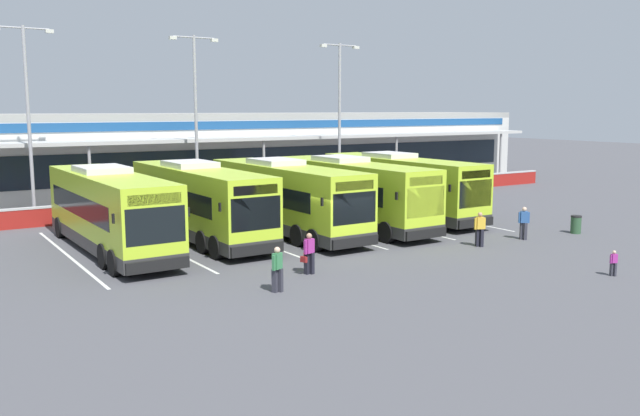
{
  "coord_description": "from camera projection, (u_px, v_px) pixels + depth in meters",
  "views": [
    {
      "loc": [
        -16.6,
        -23.96,
        6.37
      ],
      "look_at": [
        0.65,
        3.0,
        1.6
      ],
      "focal_mm": 37.49,
      "sensor_mm": 36.0,
      "label": 1
    }
  ],
  "objects": [
    {
      "name": "bay_stripe_far_west",
      "position": [
        68.0,
        256.0,
        29.15
      ],
      "size": [
        0.14,
        13.0,
        0.01
      ],
      "primitive_type": "cube",
      "color": "silver",
      "rests_on": "ground"
    },
    {
      "name": "coach_bus_rightmost",
      "position": [
        399.0,
        187.0,
        39.24
      ],
      "size": [
        2.99,
        12.18,
        3.78
      ],
      "color": "#B7DB2D",
      "rests_on": "ground"
    },
    {
      "name": "lamp_post_east",
      "position": [
        340.0,
        110.0,
        48.21
      ],
      "size": [
        3.24,
        0.28,
        11.0
      ],
      "color": "#9E9EA3",
      "rests_on": "ground"
    },
    {
      "name": "bay_stripe_mid_west",
      "position": [
        242.0,
        236.0,
        33.63
      ],
      "size": [
        0.14,
        13.0,
        0.01
      ],
      "primitive_type": "cube",
      "color": "silver",
      "rests_on": "ground"
    },
    {
      "name": "terminal_building",
      "position": [
        147.0,
        152.0,
        51.72
      ],
      "size": [
        70.0,
        13.0,
        6.0
      ],
      "color": "silver",
      "rests_on": "ground"
    },
    {
      "name": "coach_bus_centre",
      "position": [
        285.0,
        199.0,
        34.25
      ],
      "size": [
        2.99,
        12.18,
        3.78
      ],
      "color": "#B7DB2D",
      "rests_on": "ground"
    },
    {
      "name": "pedestrian_near_bin",
      "position": [
        480.0,
        228.0,
        31.0
      ],
      "size": [
        0.53,
        0.38,
        1.62
      ],
      "color": "black",
      "rests_on": "ground"
    },
    {
      "name": "pedestrian_with_handbag",
      "position": [
        309.0,
        253.0,
        25.82
      ],
      "size": [
        0.65,
        0.36,
        1.62
      ],
      "color": "black",
      "rests_on": "ground"
    },
    {
      "name": "pedestrian_in_dark_coat",
      "position": [
        277.0,
        268.0,
        23.27
      ],
      "size": [
        0.52,
        0.35,
        1.62
      ],
      "color": "#33333D",
      "rests_on": "ground"
    },
    {
      "name": "bay_stripe_east",
      "position": [
        430.0,
        215.0,
        40.34
      ],
      "size": [
        0.14,
        13.0,
        0.01
      ],
      "primitive_type": "cube",
      "color": "silver",
      "rests_on": "ground"
    },
    {
      "name": "red_barrier_wall",
      "position": [
        212.0,
        203.0,
        41.75
      ],
      "size": [
        60.0,
        0.4,
        1.1
      ],
      "color": "maroon",
      "rests_on": "ground"
    },
    {
      "name": "pedestrian_child",
      "position": [
        614.0,
        262.0,
        25.57
      ],
      "size": [
        0.33,
        0.23,
        1.0
      ],
      "color": "#33333D",
      "rests_on": "ground"
    },
    {
      "name": "lamp_post_centre",
      "position": [
        196.0,
        110.0,
        43.04
      ],
      "size": [
        3.24,
        0.28,
        11.0
      ],
      "color": "#9E9EA3",
      "rests_on": "ground"
    },
    {
      "name": "bay_stripe_west",
      "position": [
        161.0,
        245.0,
        31.39
      ],
      "size": [
        0.14,
        13.0,
        0.01
      ],
      "primitive_type": "cube",
      "color": "silver",
      "rests_on": "ground"
    },
    {
      "name": "pedestrian_approaching_bus",
      "position": [
        524.0,
        222.0,
        32.68
      ],
      "size": [
        0.49,
        0.42,
        1.62
      ],
      "color": "#33333D",
      "rests_on": "ground"
    },
    {
      "name": "lamp_post_west",
      "position": [
        28.0,
        110.0,
        38.05
      ],
      "size": [
        3.24,
        0.28,
        11.0
      ],
      "color": "#9E9EA3",
      "rests_on": "ground"
    },
    {
      "name": "coach_bus_left_centre",
      "position": [
        199.0,
        203.0,
        32.71
      ],
      "size": [
        2.99,
        12.18,
        3.78
      ],
      "color": "#B7DB2D",
      "rests_on": "ground"
    },
    {
      "name": "litter_bin",
      "position": [
        576.0,
        224.0,
        34.36
      ],
      "size": [
        0.54,
        0.54,
        0.93
      ],
      "color": "#2D5133",
      "rests_on": "ground"
    },
    {
      "name": "bay_stripe_mid_east",
      "position": [
        375.0,
        221.0,
        38.1
      ],
      "size": [
        0.14,
        13.0,
        0.01
      ],
      "primitive_type": "cube",
      "color": "silver",
      "rests_on": "ground"
    },
    {
      "name": "coach_bus_right_centre",
      "position": [
        350.0,
        194.0,
        36.2
      ],
      "size": [
        2.99,
        12.18,
        3.78
      ],
      "color": "#B7DB2D",
      "rests_on": "ground"
    },
    {
      "name": "ground_plane",
      "position": [
        344.0,
        253.0,
        29.75
      ],
      "size": [
        200.0,
        200.0,
        0.0
      ],
      "primitive_type": "plane",
      "color": "#4C4C51"
    },
    {
      "name": "bay_stripe_centre",
      "position": [
        313.0,
        228.0,
        35.87
      ],
      "size": [
        0.14,
        13.0,
        0.01
      ],
      "primitive_type": "cube",
      "color": "silver",
      "rests_on": "ground"
    },
    {
      "name": "coach_bus_leftmost",
      "position": [
        110.0,
        212.0,
        29.88
      ],
      "size": [
        2.99,
        12.18,
        3.78
      ],
      "color": "#B7DB2D",
      "rests_on": "ground"
    }
  ]
}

